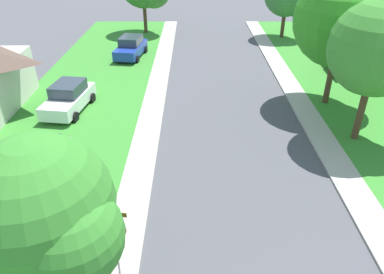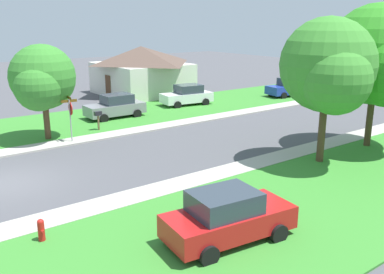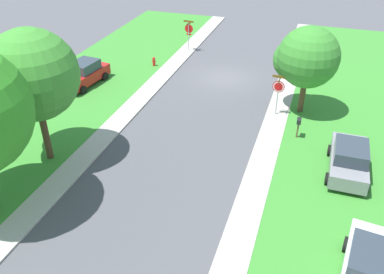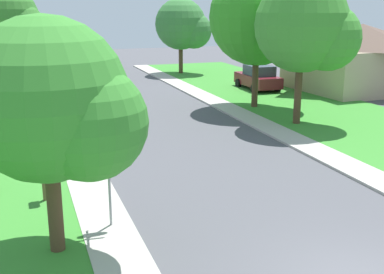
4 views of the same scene
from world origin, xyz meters
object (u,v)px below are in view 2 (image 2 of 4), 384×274
Objects in this scene: car_red_near_corner at (228,217)px; tree_sidewalk_near at (42,80)px; car_white_driveway_right at (187,95)px; tree_sidewalk_mid at (348,43)px; car_grey_kerbside_mid at (116,106)px; tree_across_left at (380,58)px; house_left_setback at (141,70)px; mailbox at (98,116)px; car_blue_far_down_street at (289,87)px; stop_sign_far_corner at (70,111)px; fire_hydrant at (41,230)px; tree_sidewalk_far at (330,69)px.

car_red_near_corner is 15.73m from tree_sidewalk_near.
car_white_driveway_right is 18.76m from tree_sidewalk_mid.
tree_sidewalk_mid reaches higher than car_white_driveway_right.
tree_across_left is at bearing 26.93° from car_grey_kerbside_mid.
car_grey_kerbside_mid is 0.59× the size of tree_sidewalk_mid.
tree_across_left is at bearing 2.28° from house_left_setback.
car_blue_far_down_street is at bearing 93.61° from mailbox.
tree_sidewalk_near is at bearing -88.25° from tree_sidewalk_mid.
tree_sidewalk_near reaches higher than car_blue_far_down_street.
fire_hydrant is at bearing -26.16° from stop_sign_far_corner.
mailbox is (1.26, -19.99, 0.14)m from car_blue_far_down_street.
stop_sign_far_corner reaches higher than fire_hydrant.
mailbox is (2.80, -2.66, 0.14)m from car_grey_kerbside_mid.
fire_hydrant is (11.92, -4.15, -3.23)m from tree_sidewalk_near.
tree_sidewalk_near is (-12.42, -14.06, -1.35)m from tree_across_left.
tree_sidewalk_near reaches higher than car_red_near_corner.
stop_sign_far_corner reaches higher than car_grey_kerbside_mid.
car_grey_kerbside_mid is 10.80m from house_left_setback.
house_left_setback reaches higher than car_white_driveway_right.
tree_sidewalk_near is at bearing -86.10° from car_blue_far_down_street.
tree_across_left is 6.05× the size of mailbox.
tree_sidewalk_mid is (-13.46, 21.71, -0.02)m from tree_sidewalk_far.
tree_sidewalk_mid is at bearing 118.22° from car_red_near_corner.
car_grey_kerbside_mid is at bearing 163.72° from car_red_near_corner.
tree_sidewalk_mid is 0.80× the size of house_left_setback.
tree_sidewalk_near is at bearing -142.45° from tree_sidewalk_far.
tree_sidewalk_mid reaches higher than tree_sidewalk_near.
stop_sign_far_corner is 0.49× the size of tree_sidewalk_near.
car_white_driveway_right is 17.19m from tree_sidewalk_far.
car_white_driveway_right is 23.44m from fire_hydrant.
mailbox is at bearing -140.37° from tree_across_left.
car_blue_far_down_street is 10.53m from car_white_driveway_right.
tree_sidewalk_far is at bearing 12.46° from car_grey_kerbside_mid.
tree_sidewalk_far is 5.50× the size of mailbox.
tree_sidewalk_far is at bearing 108.38° from car_red_near_corner.
car_blue_far_down_street is at bearing 77.66° from car_white_driveway_right.
tree_across_left is 0.87× the size of house_left_setback.
car_white_driveway_right is at bearing 109.90° from mailbox.
car_red_near_corner and car_grey_kerbside_mid have the same top height.
car_grey_kerbside_mid is 0.76× the size of tree_sidewalk_near.
car_blue_far_down_street is 8.77m from tree_sidewalk_mid.
stop_sign_far_corner is 14.40m from tree_sidewalk_far.
house_left_setback is (-8.11, 6.96, 1.50)m from car_grey_kerbside_mid.
tree_sidewalk_mid reaches higher than house_left_setback.
house_left_setback is at bearing 138.57° from mailbox.
mailbox is (-12.84, -6.12, -3.76)m from tree_sidewalk_far.
car_white_driveway_right is at bearing 95.79° from car_grey_kerbside_mid.
stop_sign_far_corner reaches higher than mailbox.
house_left_setback is (-23.67, -0.94, -2.64)m from tree_across_left.
mailbox is (3.51, -9.70, 0.14)m from car_white_driveway_right.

